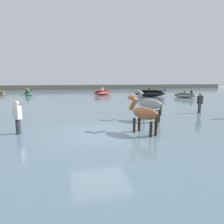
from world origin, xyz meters
TOP-DOWN VIEW (x-y plane):
  - ground_plane at (0.00, 0.00)m, footprint 120.00×120.00m
  - water_surface at (0.00, 10.00)m, footprint 90.00×90.00m
  - horse_lead_grey at (2.99, 1.74)m, footprint 1.25×1.64m
  - horse_trailing_chestnut at (1.75, -0.50)m, footprint 1.00×1.62m
  - boat_mid_outer at (-6.75, 22.21)m, footprint 1.12×2.87m
  - boat_far_offshore at (13.36, 13.61)m, footprint 2.36×2.92m
  - boat_distant_west at (3.92, 20.31)m, footprint 3.59×3.48m
  - boat_far_inshore at (9.64, 15.91)m, footprint 4.33×2.22m
  - boat_mid_channel at (11.57, 20.48)m, footprint 3.32×2.90m
  - person_spectator_far at (7.36, 3.25)m, footprint 0.34×0.24m
  - person_onlooker_right at (-3.28, 0.65)m, footprint 0.37×0.36m
  - far_shoreline at (0.00, 38.38)m, footprint 80.00×2.40m

SIDE VIEW (x-z plane):
  - ground_plane at x=0.00m, z-range 0.00..0.00m
  - water_surface at x=0.00m, z-range 0.00..0.25m
  - boat_mid_outer at x=-6.75m, z-range 0.03..1.05m
  - boat_far_offshore at x=13.36m, z-range 0.03..1.08m
  - boat_mid_channel at x=11.57m, z-range 0.02..1.13m
  - boat_distant_west at x=3.92m, z-range 0.02..1.20m
  - far_shoreline at x=0.00m, z-range 0.00..1.34m
  - boat_far_inshore at x=9.64m, z-range 0.18..1.21m
  - person_spectator_far at x=7.36m, z-range 0.05..1.68m
  - person_onlooker_right at x=-3.28m, z-range 0.05..1.68m
  - horse_trailing_chestnut at x=1.75m, z-range 0.17..1.98m
  - horse_lead_grey at x=2.99m, z-range 0.18..2.11m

